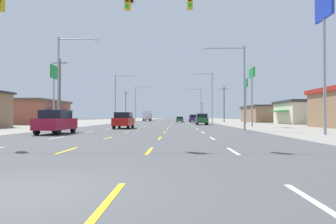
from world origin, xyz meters
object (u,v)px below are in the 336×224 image
Objects in this scene: streetlight_left_row_0 at (63,76)px; streetlight_right_row_2 at (199,102)px; suv_far_right_mid at (202,119)px; suv_far_right_midfar at (193,118)px; suv_far_left_nearest at (56,122)px; box_truck_far_left_distant_a at (147,115)px; streetlight_left_row_2 at (137,101)px; suv_inner_left_near at (124,120)px; streetlight_right_row_0 at (239,80)px; pole_sign_right_row_0 at (324,23)px; sedan_inner_right_farthest at (179,119)px; sedan_inner_right_far at (180,119)px; pole_sign_right_row_2 at (246,89)px; streetlight_right_row_1 at (210,94)px; streetlight_left_row_1 at (117,95)px; suv_far_right_farther at (192,118)px; pole_sign_left_row_1 at (54,79)px; pole_sign_right_row_1 at (252,81)px.

streetlight_left_row_0 is 1.01× the size of streetlight_right_row_2.
suv_far_right_midfar is at bearing 90.51° from suv_far_right_mid.
box_truck_far_left_distant_a reaches higher than suv_far_left_nearest.
box_truck_far_left_distant_a is 0.67× the size of streetlight_left_row_2.
suv_inner_left_near is 14.53m from streetlight_right_row_0.
pole_sign_right_row_0 reaches higher than streetlight_right_row_0.
streetlight_left_row_0 is (-16.90, -21.07, 4.92)m from suv_far_right_mid.
pole_sign_right_row_0 is (11.28, -73.99, 8.28)m from sedan_inner_right_farthest.
sedan_inner_right_farthest is at bearing 89.83° from sedan_inner_right_far.
pole_sign_right_row_2 is at bearing -55.05° from box_truck_far_left_distant_a.
suv_inner_left_near is 29.91m from streetlight_right_row_1.
pole_sign_right_row_2 is 27.21m from streetlight_left_row_1.
pole_sign_right_row_0 is (7.61, -63.40, 8.01)m from suv_far_right_farther.
suv_far_right_mid is 43.21m from streetlight_left_row_2.
suv_inner_left_near is 0.51× the size of pole_sign_left_row_1.
suv_far_left_nearest is 74.63m from sedan_inner_right_farthest.
streetlight_right_row_1 reaches higher than suv_inner_left_near.
suv_inner_left_near is 0.54× the size of streetlight_right_row_0.
suv_far_right_midfar is at bearing 69.53° from streetlight_left_row_0.
pole_sign_left_row_1 is (-23.52, -30.68, 6.36)m from suv_far_right_midfar.
box_truck_far_left_distant_a is 66.60m from streetlight_left_row_0.
box_truck_far_left_distant_a reaches higher than sedan_inner_right_far.
suv_inner_left_near is 19.74m from pole_sign_right_row_1.
pole_sign_left_row_1 is at bearing -152.87° from pole_sign_right_row_2.
streetlight_right_row_1 is at bearing -57.34° from streetlight_left_row_2.
suv_far_right_midfar is at bearing 101.48° from pole_sign_right_row_1.
streetlight_left_row_1 reaches higher than suv_far_left_nearest.
suv_inner_left_near is 27.38m from streetlight_left_row_1.
streetlight_right_row_2 reaches higher than suv_far_left_nearest.
streetlight_right_row_2 is at bearing 76.79° from suv_inner_left_near.
sedan_inner_right_far is at bearing 97.73° from streetlight_right_row_0.
streetlight_left_row_0 is at bearing -101.34° from sedan_inner_right_farthest.
box_truck_far_left_distant_a is 0.77× the size of pole_sign_right_row_2.
streetlight_left_row_0 is at bearing -128.74° from suv_far_right_mid.
suv_far_left_nearest is 68.47m from streetlight_left_row_2.
suv_far_right_farther is at bearing 60.21° from pole_sign_left_row_1.
sedan_inner_right_farthest is 0.47× the size of pole_sign_left_row_1.
suv_far_right_mid is (10.88, 17.06, 0.00)m from suv_inner_left_near.
pole_sign_right_row_1 is at bearing -64.50° from streetlight_left_row_2.
suv_far_left_nearest is 23.50m from pole_sign_right_row_0.
streetlight_left_row_0 is at bearing -130.76° from pole_sign_right_row_2.
streetlight_right_row_1 is (-4.01, 18.80, -0.47)m from pole_sign_right_row_1.
suv_far_left_nearest is at bearing -66.90° from pole_sign_left_row_1.
pole_sign_right_row_2 is at bearing 49.24° from streetlight_left_row_0.
box_truck_far_left_distant_a is (0.13, 74.14, 0.81)m from suv_far_left_nearest.
streetlight_right_row_0 is (-7.77, -31.40, -1.97)m from pole_sign_right_row_2.
streetlight_right_row_2 is at bearing 104.96° from pole_sign_right_row_2.
box_truck_far_left_distant_a is at bearing 114.99° from streetlight_right_row_1.
streetlight_left_row_1 is at bearing 151.59° from suv_far_right_mid.
sedan_inner_right_far is 23.99m from box_truck_far_left_distant_a.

